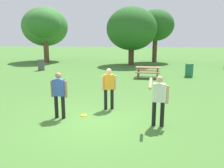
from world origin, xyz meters
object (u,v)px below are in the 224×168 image
object	(u,v)px
tree_tall_left	(45,27)
tree_far_right	(132,29)
trash_can_further_along	(41,65)
frisbee	(84,115)
picnic_table_near	(148,70)
trash_can_beside_table	(189,70)
tree_broad_center	(44,25)
person_catcher	(59,92)
person_bystander	(109,86)
tree_slender_mid	(156,25)
person_thrower	(159,97)

from	to	relation	value
tree_tall_left	tree_far_right	size ratio (longest dim) A/B	1.08
trash_can_further_along	frisbee	bearing A→B (deg)	-59.13
picnic_table_near	frisbee	bearing A→B (deg)	-107.49
trash_can_beside_table	tree_broad_center	bearing A→B (deg)	151.47
person_catcher	frisbee	bearing A→B (deg)	22.98
person_catcher	trash_can_further_along	distance (m)	12.45
picnic_table_near	person_bystander	bearing A→B (deg)	-103.61
trash_can_beside_table	trash_can_further_along	xyz separation A→B (m)	(-11.99, 1.73, 0.00)
picnic_table_near	tree_slender_mid	xyz separation A→B (m)	(1.10, 10.56, 3.53)
trash_can_further_along	tree_far_right	world-z (taller)	tree_far_right
trash_can_beside_table	tree_broad_center	distance (m)	16.36
person_bystander	tree_tall_left	distance (m)	20.05
trash_can_beside_table	tree_tall_left	xyz separation A→B (m)	(-14.57, 9.06, 3.51)
person_thrower	tree_far_right	size ratio (longest dim) A/B	0.28
tree_broad_center	person_thrower	bearing A→B (deg)	-57.43
trash_can_beside_table	person_thrower	bearing A→B (deg)	-106.97
tree_far_right	frisbee	bearing A→B (deg)	-94.09
person_thrower	person_bystander	distance (m)	2.37
frisbee	picnic_table_near	world-z (taller)	picnic_table_near
person_catcher	tree_slender_mid	bearing A→B (deg)	76.87
person_catcher	person_thrower	bearing A→B (deg)	-5.66
person_bystander	picnic_table_near	distance (m)	7.54
tree_far_right	tree_slender_mid	xyz separation A→B (m)	(2.56, 3.16, 0.47)
person_thrower	tree_broad_center	world-z (taller)	tree_broad_center
frisbee	picnic_table_near	xyz separation A→B (m)	(2.58, 8.19, 0.55)
tree_slender_mid	tree_far_right	bearing A→B (deg)	-129.05
trash_can_beside_table	tree_slender_mid	size ratio (longest dim) A/B	0.16
trash_can_further_along	tree_broad_center	xyz separation A→B (m)	(-2.01, 5.88, 3.67)
picnic_table_near	tree_broad_center	distance (m)	14.34
person_thrower	tree_slender_mid	xyz separation A→B (m)	(1.07, 19.41, 3.13)
tree_tall_left	tree_slender_mid	size ratio (longest dim) A/B	1.06
frisbee	tree_far_right	bearing A→B (deg)	85.91
picnic_table_near	tree_tall_left	xyz separation A→B (m)	(-11.59, 9.89, 3.43)
person_thrower	tree_tall_left	size ratio (longest dim) A/B	0.26
picnic_table_near	tree_slender_mid	distance (m)	11.19
person_thrower	frisbee	size ratio (longest dim) A/B	6.83
person_catcher	trash_can_further_along	bearing A→B (deg)	117.04
frisbee	picnic_table_near	size ratio (longest dim) A/B	0.13
person_catcher	tree_far_right	xyz separation A→B (m)	(1.89, 15.92, 2.68)
picnic_table_near	tree_far_right	world-z (taller)	tree_far_right
frisbee	tree_far_right	xyz separation A→B (m)	(1.11, 15.59, 3.61)
person_catcher	trash_can_beside_table	world-z (taller)	person_catcher
person_catcher	trash_can_further_along	xyz separation A→B (m)	(-5.66, 11.09, -0.46)
tree_far_right	tree_slender_mid	size ratio (longest dim) A/B	0.99
person_thrower	trash_can_further_along	xyz separation A→B (m)	(-9.04, 11.42, -0.48)
tree_broad_center	tree_far_right	xyz separation A→B (m)	(9.55, -1.04, -0.53)
picnic_table_near	person_thrower	bearing A→B (deg)	-89.82
person_catcher	tree_broad_center	size ratio (longest dim) A/B	0.28
person_thrower	trash_can_beside_table	bearing A→B (deg)	73.03
person_thrower	tree_tall_left	bearing A→B (deg)	121.79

